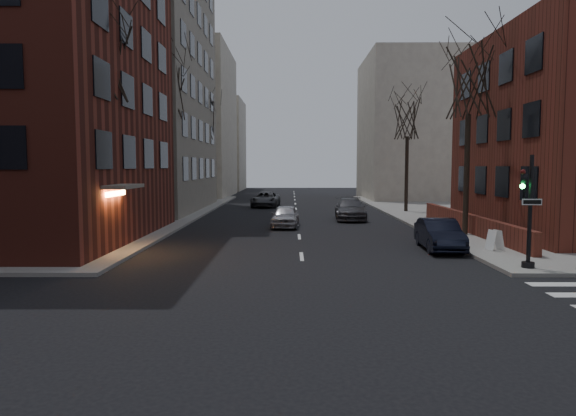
# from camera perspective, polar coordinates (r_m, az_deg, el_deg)

# --- Properties ---
(ground) EXTENTS (160.00, 160.00, 0.00)m
(ground) POSITION_cam_1_polar(r_m,az_deg,el_deg) (9.82, 3.07, -17.80)
(ground) COLOR black
(ground) RESTS_ON ground
(building_left_tan) EXTENTS (18.00, 18.00, 28.00)m
(building_left_tan) POSITION_cam_1_polar(r_m,az_deg,el_deg) (47.26, -21.14, 16.89)
(building_left_tan) COLOR gray
(building_left_tan) RESTS_ON ground
(low_wall_right) EXTENTS (0.35, 16.00, 1.00)m
(low_wall_right) POSITION_cam_1_polar(r_m,az_deg,el_deg) (29.87, 19.37, -1.55)
(low_wall_right) COLOR maroon
(low_wall_right) RESTS_ON sidewalk_far_right
(building_distant_la) EXTENTS (14.00, 16.00, 18.00)m
(building_distant_la) POSITION_cam_1_polar(r_m,az_deg,el_deg) (65.91, -12.60, 9.14)
(building_distant_la) COLOR beige
(building_distant_la) RESTS_ON ground
(building_distant_ra) EXTENTS (14.00, 14.00, 16.00)m
(building_distant_ra) POSITION_cam_1_polar(r_m,az_deg,el_deg) (61.20, 15.11, 8.50)
(building_distant_ra) COLOR beige
(building_distant_ra) RESTS_ON ground
(building_distant_lb) EXTENTS (10.00, 12.00, 14.00)m
(building_distant_lb) POSITION_cam_1_polar(r_m,az_deg,el_deg) (82.10, -8.54, 6.90)
(building_distant_lb) COLOR beige
(building_distant_lb) RESTS_ON ground
(traffic_signal) EXTENTS (0.76, 0.44, 4.00)m
(traffic_signal) POSITION_cam_1_polar(r_m,az_deg,el_deg) (20.00, 25.12, -1.06)
(traffic_signal) COLOR black
(traffic_signal) RESTS_ON sidewalk_far_right
(tree_left_a) EXTENTS (4.18, 4.18, 10.26)m
(tree_left_a) POSITION_cam_1_polar(r_m,az_deg,el_deg) (24.98, -19.95, 15.29)
(tree_left_a) COLOR #2D231C
(tree_left_a) RESTS_ON sidewalk_far_left
(tree_left_b) EXTENTS (4.40, 4.40, 10.80)m
(tree_left_b) POSITION_cam_1_polar(r_m,az_deg,el_deg) (36.41, -13.27, 12.70)
(tree_left_b) COLOR #2D231C
(tree_left_b) RESTS_ON sidewalk_far_left
(tree_left_c) EXTENTS (3.96, 3.96, 9.72)m
(tree_left_c) POSITION_cam_1_polar(r_m,az_deg,el_deg) (49.95, -9.44, 9.53)
(tree_left_c) COLOR #2D231C
(tree_left_c) RESTS_ON sidewalk_far_left
(tree_right_a) EXTENTS (3.96, 3.96, 9.72)m
(tree_right_a) POSITION_cam_1_polar(r_m,az_deg,el_deg) (28.92, 19.48, 12.92)
(tree_right_a) COLOR #2D231C
(tree_right_a) RESTS_ON sidewalk_far_right
(tree_right_b) EXTENTS (3.74, 3.74, 9.18)m
(tree_right_b) POSITION_cam_1_polar(r_m,az_deg,el_deg) (42.27, 13.15, 9.76)
(tree_right_b) COLOR #2D231C
(tree_right_b) RESTS_ON sidewalk_far_right
(streetlamp_near) EXTENTS (0.36, 0.36, 6.28)m
(streetlamp_near) POSITION_cam_1_polar(r_m,az_deg,el_deg) (32.02, -13.75, 5.41)
(streetlamp_near) COLOR black
(streetlamp_near) RESTS_ON sidewalk_far_left
(streetlamp_far) EXTENTS (0.36, 0.36, 6.28)m
(streetlamp_far) POSITION_cam_1_polar(r_m,az_deg,el_deg) (51.65, -8.35, 5.17)
(streetlamp_far) COLOR black
(streetlamp_far) RESTS_ON sidewalk_far_left
(parked_sedan) EXTENTS (1.68, 4.32, 1.40)m
(parked_sedan) POSITION_cam_1_polar(r_m,az_deg,el_deg) (23.93, 16.47, -2.84)
(parked_sedan) COLOR black
(parked_sedan) RESTS_ON ground
(car_lane_silver) EXTENTS (1.86, 4.09, 1.36)m
(car_lane_silver) POSITION_cam_1_polar(r_m,az_deg,el_deg) (31.54, -0.32, -0.91)
(car_lane_silver) COLOR #A4A3A9
(car_lane_silver) RESTS_ON ground
(car_lane_gray) EXTENTS (2.36, 5.23, 1.49)m
(car_lane_gray) POSITION_cam_1_polar(r_m,az_deg,el_deg) (36.19, 6.93, -0.13)
(car_lane_gray) COLOR #3D3C41
(car_lane_gray) RESTS_ON ground
(car_lane_far) EXTENTS (2.70, 5.17, 1.39)m
(car_lane_far) POSITION_cam_1_polar(r_m,az_deg,el_deg) (47.28, -2.49, 0.97)
(car_lane_far) COLOR #3B3C40
(car_lane_far) RESTS_ON ground
(sandwich_board) EXTENTS (0.53, 0.64, 0.88)m
(sandwich_board) POSITION_cam_1_polar(r_m,az_deg,el_deg) (23.76, 22.00, -3.31)
(sandwich_board) COLOR white
(sandwich_board) RESTS_ON sidewalk_far_right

